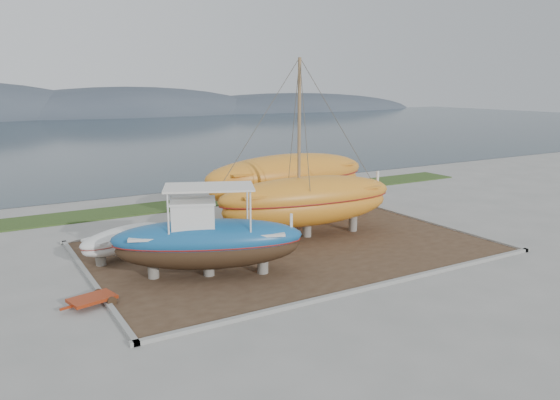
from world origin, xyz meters
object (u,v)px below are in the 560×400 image
blue_caique (208,232)px  white_dinghy (124,243)px  red_trailer (92,301)px  orange_sailboat (308,150)px  orange_bare_hull (288,186)px

blue_caique → white_dinghy: blue_caique is taller
blue_caique → red_trailer: size_ratio=3.32×
blue_caique → red_trailer: blue_caique is taller
orange_sailboat → red_trailer: 12.54m
orange_sailboat → orange_bare_hull: size_ratio=0.88×
white_dinghy → orange_sailboat: bearing=-33.1°
orange_sailboat → orange_bare_hull: 5.49m
blue_caique → white_dinghy: size_ratio=1.70×
orange_sailboat → red_trailer: orange_sailboat is taller
orange_sailboat → red_trailer: (-11.27, -3.44, -4.29)m
white_dinghy → orange_sailboat: (8.85, -1.28, 3.73)m
blue_caique → orange_bare_hull: size_ratio=0.71×
orange_sailboat → orange_bare_hull: (1.62, 4.53, -2.65)m
blue_caique → white_dinghy: (-2.28, 4.07, -1.16)m
orange_sailboat → orange_bare_hull: bearing=77.0°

